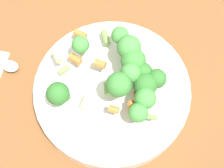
% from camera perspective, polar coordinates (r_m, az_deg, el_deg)
% --- Properties ---
extents(ground_plane, '(3.00, 3.00, 0.00)m').
position_cam_1_polar(ground_plane, '(0.62, 0.00, -1.98)').
color(ground_plane, brown).
extents(bowl, '(0.30, 0.30, 0.04)m').
position_cam_1_polar(bowl, '(0.60, 0.00, -1.13)').
color(bowl, white).
rests_on(bowl, ground_plane).
extents(pasta_salad, '(0.21, 0.20, 0.08)m').
position_cam_1_polar(pasta_salad, '(0.55, 2.20, 1.78)').
color(pasta_salad, '#8CB766').
rests_on(pasta_salad, bowl).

